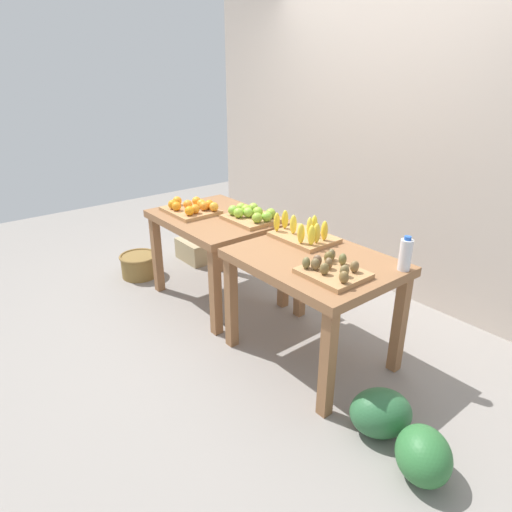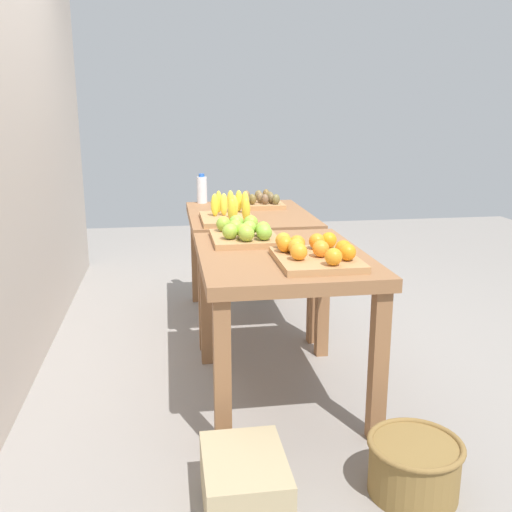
{
  "view_description": "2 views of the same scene",
  "coord_description": "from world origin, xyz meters",
  "px_view_note": "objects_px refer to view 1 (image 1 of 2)",
  "views": [
    {
      "loc": [
        2.39,
        -1.96,
        1.9
      ],
      "look_at": [
        -0.04,
        -0.0,
        0.57
      ],
      "focal_mm": 31.63,
      "sensor_mm": 36.0,
      "label": 1
    },
    {
      "loc": [
        -3.21,
        0.54,
        1.43
      ],
      "look_at": [
        0.04,
        0.03,
        0.59
      ],
      "focal_mm": 40.39,
      "sensor_mm": 36.0,
      "label": 2
    }
  ],
  "objects_px": {
    "banana_crate": "(304,234)",
    "apple_bin": "(251,215)",
    "display_table_left": "(217,228)",
    "cardboard_produce_box": "(197,250)",
    "orange_bin": "(192,208)",
    "kiwi_bin": "(332,270)",
    "watermelon_pile": "(400,432)",
    "water_bottle": "(405,254)",
    "wicker_basket": "(139,265)",
    "display_table_right": "(314,273)"
  },
  "relations": [
    {
      "from": "display_table_right",
      "to": "kiwi_bin",
      "type": "relative_size",
      "value": 2.89
    },
    {
      "from": "cardboard_produce_box",
      "to": "wicker_basket",
      "type": "bearing_deg",
      "value": -90.2
    },
    {
      "from": "wicker_basket",
      "to": "cardboard_produce_box",
      "type": "relative_size",
      "value": 0.91
    },
    {
      "from": "kiwi_bin",
      "to": "cardboard_produce_box",
      "type": "height_order",
      "value": "kiwi_bin"
    },
    {
      "from": "display_table_left",
      "to": "orange_bin",
      "type": "bearing_deg",
      "value": -149.82
    },
    {
      "from": "watermelon_pile",
      "to": "kiwi_bin",
      "type": "bearing_deg",
      "value": 168.09
    },
    {
      "from": "water_bottle",
      "to": "orange_bin",
      "type": "bearing_deg",
      "value": -167.44
    },
    {
      "from": "display_table_left",
      "to": "cardboard_produce_box",
      "type": "relative_size",
      "value": 2.6
    },
    {
      "from": "display_table_left",
      "to": "watermelon_pile",
      "type": "bearing_deg",
      "value": -7.01
    },
    {
      "from": "banana_crate",
      "to": "cardboard_produce_box",
      "type": "bearing_deg",
      "value": 175.43
    },
    {
      "from": "kiwi_bin",
      "to": "wicker_basket",
      "type": "distance_m",
      "value": 2.33
    },
    {
      "from": "orange_bin",
      "to": "water_bottle",
      "type": "relative_size",
      "value": 2.09
    },
    {
      "from": "wicker_basket",
      "to": "cardboard_produce_box",
      "type": "distance_m",
      "value": 0.65
    },
    {
      "from": "watermelon_pile",
      "to": "cardboard_produce_box",
      "type": "xyz_separation_m",
      "value": [
        -2.87,
        0.55,
        -0.03
      ]
    },
    {
      "from": "orange_bin",
      "to": "wicker_basket",
      "type": "relative_size",
      "value": 1.24
    },
    {
      "from": "cardboard_produce_box",
      "to": "kiwi_bin",
      "type": "bearing_deg",
      "value": -10.51
    },
    {
      "from": "orange_bin",
      "to": "apple_bin",
      "type": "xyz_separation_m",
      "value": [
        0.47,
        0.26,
        0.0
      ]
    },
    {
      "from": "display_table_left",
      "to": "water_bottle",
      "type": "height_order",
      "value": "water_bottle"
    },
    {
      "from": "apple_bin",
      "to": "kiwi_bin",
      "type": "bearing_deg",
      "value": -13.22
    },
    {
      "from": "apple_bin",
      "to": "water_bottle",
      "type": "relative_size",
      "value": 1.95
    },
    {
      "from": "apple_bin",
      "to": "water_bottle",
      "type": "distance_m",
      "value": 1.32
    },
    {
      "from": "water_bottle",
      "to": "watermelon_pile",
      "type": "distance_m",
      "value": 1.0
    },
    {
      "from": "cardboard_produce_box",
      "to": "display_table_right",
      "type": "bearing_deg",
      "value": -8.68
    },
    {
      "from": "display_table_right",
      "to": "kiwi_bin",
      "type": "xyz_separation_m",
      "value": [
        0.25,
        -0.11,
        0.15
      ]
    },
    {
      "from": "orange_bin",
      "to": "kiwi_bin",
      "type": "xyz_separation_m",
      "value": [
        1.56,
        0.0,
        -0.01
      ]
    },
    {
      "from": "banana_crate",
      "to": "watermelon_pile",
      "type": "distance_m",
      "value": 1.41
    },
    {
      "from": "water_bottle",
      "to": "wicker_basket",
      "type": "relative_size",
      "value": 0.59
    },
    {
      "from": "apple_bin",
      "to": "cardboard_produce_box",
      "type": "height_order",
      "value": "apple_bin"
    },
    {
      "from": "banana_crate",
      "to": "watermelon_pile",
      "type": "xyz_separation_m",
      "value": [
        1.17,
        -0.41,
        -0.67
      ]
    },
    {
      "from": "cardboard_produce_box",
      "to": "display_table_left",
      "type": "bearing_deg",
      "value": -19.54
    },
    {
      "from": "orange_bin",
      "to": "watermelon_pile",
      "type": "height_order",
      "value": "orange_bin"
    },
    {
      "from": "display_table_left",
      "to": "water_bottle",
      "type": "distance_m",
      "value": 1.63
    },
    {
      "from": "apple_bin",
      "to": "watermelon_pile",
      "type": "relative_size",
      "value": 0.57
    },
    {
      "from": "apple_bin",
      "to": "banana_crate",
      "type": "bearing_deg",
      "value": 1.87
    },
    {
      "from": "display_table_right",
      "to": "watermelon_pile",
      "type": "height_order",
      "value": "display_table_right"
    },
    {
      "from": "watermelon_pile",
      "to": "wicker_basket",
      "type": "bearing_deg",
      "value": -177.98
    },
    {
      "from": "display_table_left",
      "to": "banana_crate",
      "type": "xyz_separation_m",
      "value": [
        0.85,
        0.16,
        0.16
      ]
    },
    {
      "from": "kiwi_bin",
      "to": "water_bottle",
      "type": "xyz_separation_m",
      "value": [
        0.22,
        0.39,
        0.07
      ]
    },
    {
      "from": "wicker_basket",
      "to": "cardboard_produce_box",
      "type": "bearing_deg",
      "value": 89.8
    },
    {
      "from": "watermelon_pile",
      "to": "banana_crate",
      "type": "bearing_deg",
      "value": 160.61
    },
    {
      "from": "display_table_right",
      "to": "orange_bin",
      "type": "distance_m",
      "value": 1.33
    },
    {
      "from": "orange_bin",
      "to": "water_bottle",
      "type": "xyz_separation_m",
      "value": [
        1.78,
        0.4,
        0.06
      ]
    },
    {
      "from": "display_table_right",
      "to": "kiwi_bin",
      "type": "distance_m",
      "value": 0.31
    },
    {
      "from": "orange_bin",
      "to": "banana_crate",
      "type": "xyz_separation_m",
      "value": [
        1.04,
        0.28,
        0.01
      ]
    },
    {
      "from": "display_table_left",
      "to": "apple_bin",
      "type": "relative_size",
      "value": 2.48
    },
    {
      "from": "orange_bin",
      "to": "water_bottle",
      "type": "height_order",
      "value": "water_bottle"
    },
    {
      "from": "banana_crate",
      "to": "apple_bin",
      "type": "bearing_deg",
      "value": -178.13
    },
    {
      "from": "display_table_right",
      "to": "banana_crate",
      "type": "distance_m",
      "value": 0.36
    },
    {
      "from": "water_bottle",
      "to": "wicker_basket",
      "type": "xyz_separation_m",
      "value": [
        -2.43,
        -0.63,
        -0.74
      ]
    },
    {
      "from": "display_table_right",
      "to": "wicker_basket",
      "type": "height_order",
      "value": "display_table_right"
    }
  ]
}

